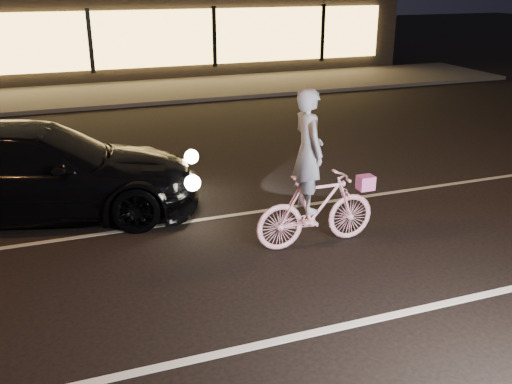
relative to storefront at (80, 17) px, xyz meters
name	(u,v)px	position (x,y,z in m)	size (l,w,h in m)	color
ground	(204,283)	(0.00, -18.97, -2.15)	(90.00, 90.00, 0.00)	black
lane_stripe_near	(241,349)	(0.00, -20.47, -2.14)	(60.00, 0.12, 0.01)	silver
lane_stripe_far	(171,224)	(0.00, -16.97, -2.14)	(60.00, 0.10, 0.01)	gray
sidewalk	(100,95)	(0.00, -5.97, -2.09)	(30.00, 4.00, 0.12)	#383533
storefront	(80,17)	(0.00, 0.00, 0.00)	(25.40, 8.42, 4.20)	black
cyclist	(314,192)	(1.82, -18.42, -1.32)	(1.86, 0.64, 2.34)	#FF4E86
sedan	(37,171)	(-1.93, -15.81, -1.39)	(5.60, 3.30, 1.52)	black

